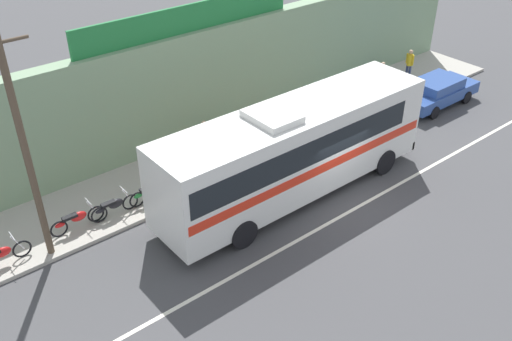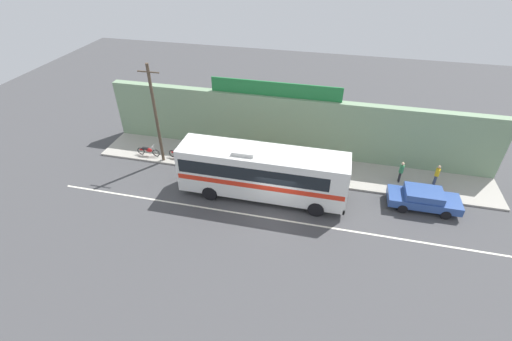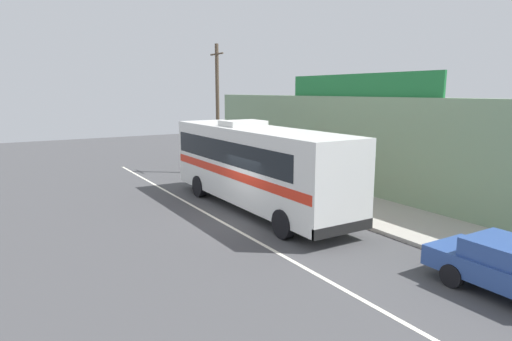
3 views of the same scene
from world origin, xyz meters
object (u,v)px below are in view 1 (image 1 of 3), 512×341
at_px(motorcycle_blue, 0,255).
at_px(motorcycle_black, 152,191).
at_px(pedestrian_by_curb, 205,136).
at_px(pedestrian_far_right, 410,62).
at_px(parked_car, 437,91).
at_px(pedestrian_near_shop, 382,75).
at_px(motorcycle_orange, 114,206).
at_px(utility_pole, 24,147).
at_px(intercity_bus, 293,147).
at_px(motorcycle_purple, 76,219).

bearing_deg(motorcycle_blue, motorcycle_black, 0.59).
height_order(motorcycle_blue, pedestrian_by_curb, pedestrian_by_curb).
xyz_separation_m(motorcycle_blue, pedestrian_far_right, (21.66, 1.09, 0.52)).
bearing_deg(parked_car, pedestrian_near_shop, 117.05).
xyz_separation_m(motorcycle_orange, motorcycle_blue, (-4.00, -0.09, 0.00)).
relative_size(parked_car, utility_pole, 0.59).
bearing_deg(pedestrian_near_shop, parked_car, -62.95).
bearing_deg(intercity_bus, parked_car, 6.54).
distance_m(utility_pole, motorcycle_black, 5.41).
bearing_deg(motorcycle_orange, motorcycle_blue, -178.72).
xyz_separation_m(pedestrian_far_right, pedestrian_by_curb, (-12.80, 0.35, -0.01)).
bearing_deg(pedestrian_by_curb, motorcycle_orange, -164.46).
xyz_separation_m(motorcycle_blue, motorcycle_black, (5.51, 0.06, 0.00)).
bearing_deg(motorcycle_black, utility_pole, -174.38).
bearing_deg(motorcycle_black, motorcycle_blue, -179.41).
bearing_deg(motorcycle_purple, motorcycle_blue, -175.30).
distance_m(motorcycle_orange, motorcycle_black, 1.52).
distance_m(motorcycle_purple, pedestrian_near_shop, 16.62).
height_order(utility_pole, motorcycle_purple, utility_pole).
bearing_deg(parked_car, pedestrian_far_right, 66.13).
distance_m(motorcycle_purple, pedestrian_far_right, 19.04).
distance_m(motorcycle_purple, pedestrian_by_curb, 6.35).
xyz_separation_m(parked_car, motorcycle_blue, (-20.50, 1.53, -0.17)).
bearing_deg(pedestrian_by_curb, motorcycle_purple, -168.85).
bearing_deg(utility_pole, intercity_bus, -15.97).
relative_size(parked_car, pedestrian_near_shop, 2.76).
distance_m(utility_pole, motorcycle_blue, 3.86).
distance_m(parked_car, utility_pole, 19.38).
bearing_deg(motorcycle_purple, motorcycle_black, -3.23).
height_order(motorcycle_black, pedestrian_near_shop, pedestrian_near_shop).
relative_size(motorcycle_orange, pedestrian_by_curb, 1.13).
bearing_deg(motorcycle_purple, pedestrian_near_shop, 2.43).
bearing_deg(motorcycle_purple, pedestrian_far_right, 2.63).
xyz_separation_m(motorcycle_black, pedestrian_by_curb, (3.35, 1.38, 0.51)).
relative_size(utility_pole, motorcycle_orange, 4.23).
height_order(motorcycle_black, pedestrian_far_right, pedestrian_far_right).
bearing_deg(motorcycle_blue, utility_pole, -13.24).
bearing_deg(motorcycle_blue, parked_car, -4.27).
relative_size(motorcycle_blue, pedestrian_by_curb, 1.20).
xyz_separation_m(motorcycle_black, pedestrian_near_shop, (13.74, 0.87, 0.52)).
height_order(motorcycle_purple, pedestrian_near_shop, pedestrian_near_shop).
xyz_separation_m(motorcycle_orange, motorcycle_black, (1.52, -0.03, 0.00)).
relative_size(utility_pole, motorcycle_purple, 3.94).
relative_size(motorcycle_blue, pedestrian_far_right, 1.18).
height_order(motorcycle_black, pedestrian_by_curb, pedestrian_by_curb).
bearing_deg(parked_car, pedestrian_by_curb, 165.68).
distance_m(parked_car, pedestrian_near_shop, 2.78).
xyz_separation_m(parked_car, motorcycle_black, (-14.99, 1.59, -0.17)).
distance_m(motorcycle_purple, motorcycle_blue, 2.66).
distance_m(pedestrian_near_shop, pedestrian_far_right, 2.42).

